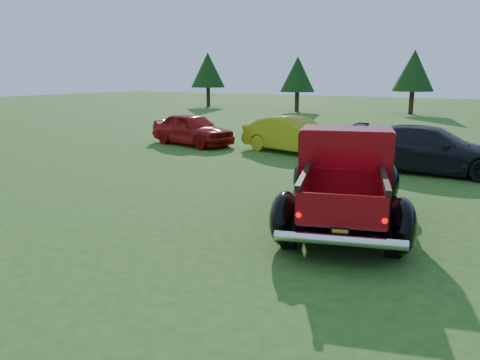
{
  "coord_description": "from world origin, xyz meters",
  "views": [
    {
      "loc": [
        5.09,
        -8.01,
        3.06
      ],
      "look_at": [
        0.03,
        0.2,
        0.89
      ],
      "focal_mm": 35.0,
      "sensor_mm": 36.0,
      "label": 1
    }
  ],
  "objects_px": {
    "tree_west": "(298,74)",
    "pickup_truck": "(345,176)",
    "show_car_yellow": "(294,135)",
    "show_car_red": "(192,129)",
    "tree_mid_left": "(414,71)",
    "show_car_grey": "(430,149)",
    "tree_far_west": "(208,70)"
  },
  "relations": [
    {
      "from": "tree_west",
      "to": "pickup_truck",
      "type": "bearing_deg",
      "value": -63.22
    },
    {
      "from": "tree_west",
      "to": "show_car_yellow",
      "type": "distance_m",
      "value": 22.16
    },
    {
      "from": "pickup_truck",
      "to": "show_car_red",
      "type": "distance_m",
      "value": 11.76
    },
    {
      "from": "show_car_yellow",
      "to": "tree_mid_left",
      "type": "bearing_deg",
      "value": 12.1
    },
    {
      "from": "show_car_red",
      "to": "show_car_yellow",
      "type": "height_order",
      "value": "show_car_yellow"
    },
    {
      "from": "show_car_grey",
      "to": "show_car_red",
      "type": "bearing_deg",
      "value": 83.29
    },
    {
      "from": "show_car_red",
      "to": "show_car_yellow",
      "type": "xyz_separation_m",
      "value": [
        4.78,
        0.4,
        0.01
      ]
    },
    {
      "from": "show_car_red",
      "to": "tree_mid_left",
      "type": "bearing_deg",
      "value": -0.68
    },
    {
      "from": "tree_far_west",
      "to": "pickup_truck",
      "type": "bearing_deg",
      "value": -50.01
    },
    {
      "from": "show_car_red",
      "to": "show_car_grey",
      "type": "xyz_separation_m",
      "value": [
        10.12,
        -0.81,
        0.03
      ]
    },
    {
      "from": "tree_far_west",
      "to": "pickup_truck",
      "type": "relative_size",
      "value": 0.92
    },
    {
      "from": "tree_west",
      "to": "tree_mid_left",
      "type": "distance_m",
      "value": 9.22
    },
    {
      "from": "tree_west",
      "to": "show_car_yellow",
      "type": "bearing_deg",
      "value": -65.46
    },
    {
      "from": "tree_mid_left",
      "to": "show_car_red",
      "type": "relative_size",
      "value": 1.2
    },
    {
      "from": "tree_mid_left",
      "to": "show_car_yellow",
      "type": "height_order",
      "value": "tree_mid_left"
    },
    {
      "from": "tree_mid_left",
      "to": "show_car_yellow",
      "type": "distance_m",
      "value": 22.2
    },
    {
      "from": "pickup_truck",
      "to": "tree_far_west",
      "type": "bearing_deg",
      "value": 111.84
    },
    {
      "from": "tree_mid_left",
      "to": "show_car_grey",
      "type": "xyz_separation_m",
      "value": [
        5.5,
        -23.25,
        -2.65
      ]
    },
    {
      "from": "tree_mid_left",
      "to": "tree_far_west",
      "type": "bearing_deg",
      "value": -176.99
    },
    {
      "from": "show_car_yellow",
      "to": "tree_west",
      "type": "bearing_deg",
      "value": 36.24
    },
    {
      "from": "tree_far_west",
      "to": "tree_west",
      "type": "distance_m",
      "value": 10.06
    },
    {
      "from": "tree_far_west",
      "to": "show_car_grey",
      "type": "xyz_separation_m",
      "value": [
        24.5,
        -22.25,
        -2.78
      ]
    },
    {
      "from": "tree_far_west",
      "to": "show_car_red",
      "type": "xyz_separation_m",
      "value": [
        14.37,
        -21.44,
        -2.81
      ]
    },
    {
      "from": "tree_far_west",
      "to": "show_car_red",
      "type": "distance_m",
      "value": 25.96
    },
    {
      "from": "tree_mid_left",
      "to": "show_car_red",
      "type": "height_order",
      "value": "tree_mid_left"
    },
    {
      "from": "tree_west",
      "to": "show_car_yellow",
      "type": "relative_size",
      "value": 1.06
    },
    {
      "from": "tree_far_west",
      "to": "pickup_truck",
      "type": "height_order",
      "value": "tree_far_west"
    },
    {
      "from": "tree_far_west",
      "to": "show_car_red",
      "type": "bearing_deg",
      "value": -56.16
    },
    {
      "from": "tree_west",
      "to": "show_car_red",
      "type": "relative_size",
      "value": 1.11
    },
    {
      "from": "show_car_red",
      "to": "tree_far_west",
      "type": "bearing_deg",
      "value": 44.81
    },
    {
      "from": "show_car_red",
      "to": "tree_west",
      "type": "bearing_deg",
      "value": 23.05
    },
    {
      "from": "pickup_truck",
      "to": "tree_west",
      "type": "bearing_deg",
      "value": 98.63
    }
  ]
}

